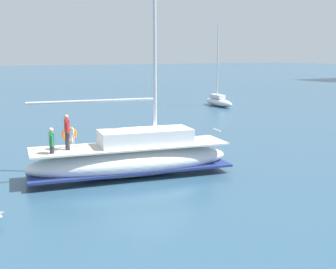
# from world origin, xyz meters

# --- Properties ---
(ground_plane) EXTENTS (400.00, 400.00, 0.00)m
(ground_plane) POSITION_xyz_m (0.00, 0.00, 0.00)
(ground_plane) COLOR #2D516B
(main_sailboat) EXTENTS (4.08, 9.87, 12.88)m
(main_sailboat) POSITION_xyz_m (0.62, -1.14, 0.91)
(main_sailboat) COLOR white
(main_sailboat) RESTS_ON ground
(moored_sloop_near) EXTENTS (5.38, 1.81, 8.69)m
(moored_sloop_near) POSITION_xyz_m (-19.98, 19.01, 0.59)
(moored_sloop_near) COLOR silver
(moored_sloop_near) RESTS_ON ground
(mooring_buoy) EXTENTS (0.64, 0.64, 0.92)m
(mooring_buoy) POSITION_xyz_m (-7.01, 0.61, 0.19)
(mooring_buoy) COLOR silver
(mooring_buoy) RESTS_ON ground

